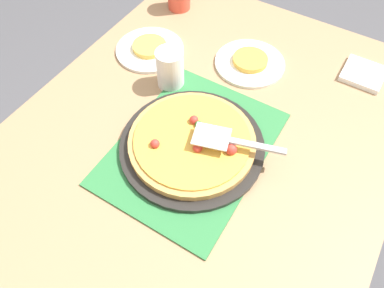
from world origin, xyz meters
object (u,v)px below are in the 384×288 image
(pizza_pan, at_px, (192,146))
(pizza, at_px, (192,141))
(served_slice_left, at_px, (250,60))
(pizza_server, at_px, (230,140))
(cup_far, at_px, (170,69))
(plate_far_right, at_px, (150,49))
(plate_near_left, at_px, (250,63))
(served_slice_right, at_px, (149,46))
(napkin_stack, at_px, (363,74))

(pizza_pan, xyz_separation_m, pizza, (0.00, -0.00, 0.02))
(served_slice_left, distance_m, pizza_server, 0.36)
(pizza_server, bearing_deg, cup_far, 62.20)
(plate_far_right, bearing_deg, plate_near_left, -70.14)
(served_slice_right, distance_m, napkin_stack, 0.67)
(pizza, bearing_deg, napkin_stack, -31.32)
(cup_far, height_order, pizza_server, cup_far)
(pizza, xyz_separation_m, served_slice_right, (0.26, 0.32, -0.02))
(served_slice_right, bearing_deg, pizza_pan, -129.24)
(cup_far, xyz_separation_m, napkin_stack, (0.33, -0.49, -0.05))
(plate_near_left, xyz_separation_m, napkin_stack, (0.13, -0.32, 0.00))
(pizza_pan, height_order, pizza, pizza)
(cup_far, bearing_deg, pizza_server, -117.80)
(plate_near_left, height_order, served_slice_left, served_slice_left)
(cup_far, xyz_separation_m, pizza_server, (-0.14, -0.27, 0.01))
(pizza_pan, bearing_deg, pizza, -61.81)
(plate_far_right, distance_m, pizza_server, 0.48)
(served_slice_left, bearing_deg, cup_far, 140.25)
(served_slice_right, relative_size, napkin_stack, 0.92)
(served_slice_left, relative_size, cup_far, 0.92)
(pizza, xyz_separation_m, pizza_server, (0.03, -0.09, 0.04))
(served_slice_right, height_order, napkin_stack, served_slice_right)
(pizza_pan, relative_size, napkin_stack, 3.17)
(served_slice_left, bearing_deg, napkin_stack, -67.21)
(pizza_pan, height_order, served_slice_right, served_slice_right)
(plate_far_right, relative_size, served_slice_left, 2.00)
(pizza, distance_m, served_slice_left, 0.37)
(plate_near_left, xyz_separation_m, served_slice_right, (-0.11, 0.31, 0.01))
(plate_far_right, relative_size, pizza_server, 0.95)
(plate_far_right, distance_m, cup_far, 0.18)
(pizza_pan, height_order, cup_far, cup_far)
(served_slice_left, bearing_deg, pizza, -178.01)
(plate_near_left, distance_m, napkin_stack, 0.35)
(pizza, height_order, napkin_stack, pizza)
(served_slice_left, height_order, pizza_server, pizza_server)
(pizza_server, height_order, napkin_stack, pizza_server)
(pizza, relative_size, served_slice_left, 3.00)
(pizza, xyz_separation_m, plate_near_left, (0.37, 0.01, -0.03))
(plate_near_left, bearing_deg, pizza_server, -162.89)
(plate_far_right, distance_m, served_slice_right, 0.01)
(served_slice_right, height_order, cup_far, cup_far)
(plate_far_right, relative_size, served_slice_right, 2.00)
(served_slice_left, xyz_separation_m, napkin_stack, (0.13, -0.32, -0.01))
(pizza_server, bearing_deg, plate_far_right, 60.59)
(pizza_pan, distance_m, napkin_stack, 0.59)
(served_slice_right, bearing_deg, pizza, -129.13)
(plate_near_left, bearing_deg, cup_far, 140.25)
(cup_far, bearing_deg, plate_near_left, -39.75)
(served_slice_left, relative_size, served_slice_right, 1.00)
(plate_near_left, distance_m, pizza_server, 0.37)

